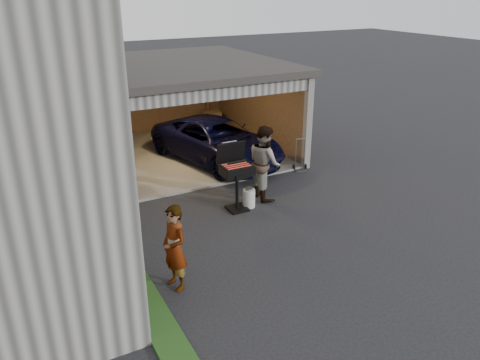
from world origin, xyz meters
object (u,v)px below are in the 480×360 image
object	(u,v)px
woman	(175,248)
plywood_panel	(132,277)
minivan	(217,143)
bbq_grill	(236,172)
propane_tank	(249,198)
man	(264,162)
hand_truck	(300,164)

from	to	relation	value
woman	plywood_panel	bearing A→B (deg)	-105.43
minivan	bbq_grill	xyz separation A→B (m)	(-0.99, -3.16, 0.33)
propane_tank	minivan	bearing A→B (deg)	78.42
woman	plywood_panel	world-z (taller)	woman
woman	plywood_panel	distance (m)	0.86
bbq_grill	man	bearing A→B (deg)	17.24
woman	hand_truck	bearing A→B (deg)	113.48
man	plywood_panel	distance (m)	4.90
man	bbq_grill	world-z (taller)	man
minivan	plywood_panel	size ratio (longest dim) A/B	5.42
woman	man	bearing A→B (deg)	115.93
man	hand_truck	size ratio (longest dim) A/B	1.95
minivan	bbq_grill	world-z (taller)	bbq_grill
man	propane_tank	world-z (taller)	man
bbq_grill	plywood_panel	distance (m)	3.95
propane_tank	man	bearing A→B (deg)	28.09
plywood_panel	hand_truck	world-z (taller)	hand_truck
minivan	hand_truck	bearing A→B (deg)	-57.20
propane_tank	plywood_panel	xyz separation A→B (m)	(-3.52, -2.22, 0.19)
plywood_panel	propane_tank	bearing A→B (deg)	32.28
man	propane_tank	bearing A→B (deg)	122.92
man	bbq_grill	bearing A→B (deg)	112.08
bbq_grill	propane_tank	distance (m)	0.81
woman	man	size ratio (longest dim) A/B	0.85
propane_tank	plywood_panel	bearing A→B (deg)	-147.72
woman	bbq_grill	bearing A→B (deg)	121.91
woman	propane_tank	world-z (taller)	woman
bbq_grill	propane_tank	world-z (taller)	bbq_grill
man	plywood_panel	bearing A→B (deg)	126.51
minivan	woman	world-z (taller)	woman
bbq_grill	plywood_panel	size ratio (longest dim) A/B	1.93
man	propane_tank	size ratio (longest dim) A/B	4.16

